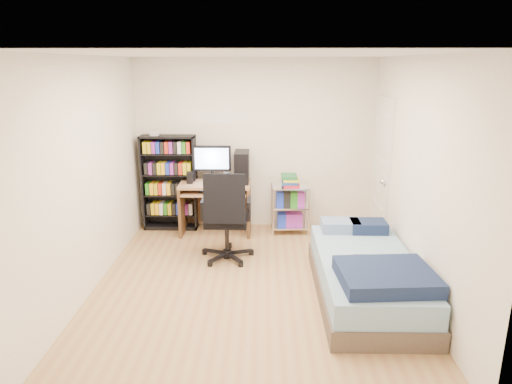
{
  "coord_description": "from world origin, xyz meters",
  "views": [
    {
      "loc": [
        0.13,
        -4.68,
        2.42
      ],
      "look_at": [
        0.04,
        0.4,
        0.98
      ],
      "focal_mm": 32.0,
      "sensor_mm": 36.0,
      "label": 1
    }
  ],
  "objects_px": {
    "media_shelf": "(169,182)",
    "bed": "(367,275)",
    "computer_desk": "(223,186)",
    "office_chair": "(226,232)"
  },
  "relations": [
    {
      "from": "media_shelf",
      "to": "bed",
      "type": "distance_m",
      "value": 3.29
    },
    {
      "from": "media_shelf",
      "to": "bed",
      "type": "xyz_separation_m",
      "value": [
        2.49,
        -2.1,
        -0.47
      ]
    },
    {
      "from": "computer_desk",
      "to": "office_chair",
      "type": "xyz_separation_m",
      "value": [
        0.13,
        -1.02,
        -0.32
      ]
    },
    {
      "from": "media_shelf",
      "to": "office_chair",
      "type": "relative_size",
      "value": 1.26
    },
    {
      "from": "media_shelf",
      "to": "computer_desk",
      "type": "distance_m",
      "value": 0.81
    },
    {
      "from": "office_chair",
      "to": "bed",
      "type": "distance_m",
      "value": 1.83
    },
    {
      "from": "bed",
      "to": "media_shelf",
      "type": "bearing_deg",
      "value": 139.87
    },
    {
      "from": "computer_desk",
      "to": "bed",
      "type": "distance_m",
      "value": 2.64
    },
    {
      "from": "office_chair",
      "to": "media_shelf",
      "type": "bearing_deg",
      "value": 129.83
    },
    {
      "from": "computer_desk",
      "to": "bed",
      "type": "relative_size",
      "value": 0.63
    }
  ]
}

